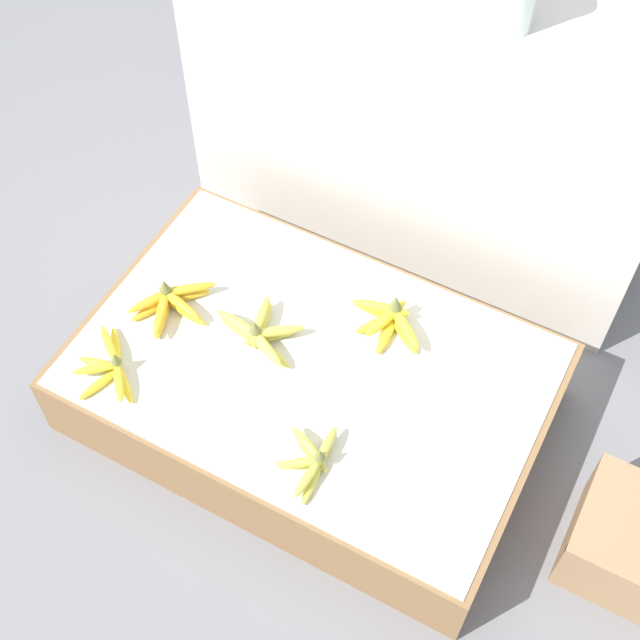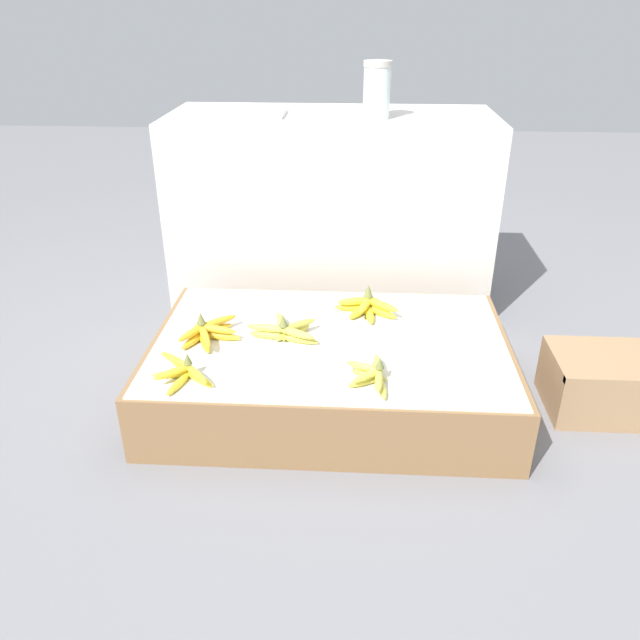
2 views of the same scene
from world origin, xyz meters
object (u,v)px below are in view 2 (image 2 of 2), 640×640
banana_bunch_back_midright (367,306)px  glass_jar (377,90)px  banana_bunch_front_midright (373,375)px  banana_bunch_middle_midleft (285,330)px  foam_tray_white (249,113)px  banana_bunch_front_left (182,371)px  wooden_crate (605,383)px  banana_bunch_middle_left (207,332)px

banana_bunch_back_midright → glass_jar: size_ratio=1.10×
banana_bunch_front_midright → glass_jar: 1.21m
banana_bunch_middle_midleft → foam_tray_white: bearing=105.8°
banana_bunch_front_left → banana_bunch_back_midright: banana_bunch_back_midright is taller
banana_bunch_back_midright → wooden_crate: bearing=-14.7°
banana_bunch_middle_midleft → foam_tray_white: size_ratio=0.85×
wooden_crate → glass_jar: bearing=136.5°
banana_bunch_back_midright → glass_jar: glass_jar is taller
wooden_crate → banana_bunch_back_midright: size_ratio=1.58×
banana_bunch_middle_left → foam_tray_white: (0.04, 0.82, 0.58)m
banana_bunch_middle_midleft → banana_bunch_middle_left: bearing=-173.4°
banana_bunch_front_midright → banana_bunch_front_left: bearing=-178.8°
glass_jar → foam_tray_white: (-0.52, 0.05, -0.10)m
banana_bunch_back_midright → glass_jar: bearing=88.1°
foam_tray_white → banana_bunch_front_left: bearing=-93.5°
banana_bunch_middle_left → foam_tray_white: foam_tray_white is taller
banana_bunch_front_left → glass_jar: (0.59, 1.01, 0.69)m
banana_bunch_front_midright → banana_bunch_middle_left: size_ratio=0.89×
banana_bunch_middle_left → banana_bunch_back_midright: size_ratio=1.00×
banana_bunch_middle_midleft → banana_bunch_back_midright: size_ratio=1.06×
wooden_crate → foam_tray_white: (-1.32, 0.80, 0.74)m
banana_bunch_front_left → glass_jar: size_ratio=1.07×
banana_bunch_front_midright → banana_bunch_middle_midleft: (-0.29, 0.26, 0.00)m
banana_bunch_back_midright → foam_tray_white: size_ratio=0.80×
wooden_crate → glass_jar: size_ratio=1.74×
banana_bunch_middle_left → banana_bunch_back_midright: bearing=22.8°
wooden_crate → banana_bunch_middle_midleft: size_ratio=1.49×
wooden_crate → banana_bunch_middle_midleft: banana_bunch_middle_midleft is taller
banana_bunch_middle_midleft → glass_jar: bearing=68.0°
banana_bunch_front_left → banana_bunch_middle_left: (0.03, 0.24, 0.01)m
banana_bunch_front_midright → banana_bunch_back_midright: bearing=91.8°
banana_bunch_back_midright → banana_bunch_middle_left: bearing=-157.2°
wooden_crate → banana_bunch_back_midright: 0.86m
banana_bunch_front_left → glass_jar: bearing=59.9°
banana_bunch_front_left → foam_tray_white: (0.06, 1.06, 0.59)m
wooden_crate → foam_tray_white: foam_tray_white is taller
banana_bunch_middle_left → banana_bunch_middle_midleft: banana_bunch_middle_midleft is taller
wooden_crate → foam_tray_white: bearing=148.6°
glass_jar → banana_bunch_back_midright: bearing=-91.9°
banana_bunch_front_left → banana_bunch_middle_midleft: 0.40m
banana_bunch_middle_midleft → foam_tray_white: (-0.22, 0.78, 0.58)m
wooden_crate → glass_jar: (-0.80, 0.76, 0.84)m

